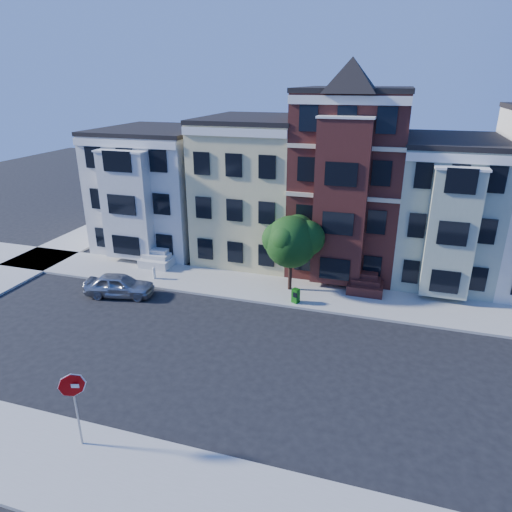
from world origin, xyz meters
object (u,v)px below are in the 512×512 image
(newspaper_box, at_px, (296,296))
(fire_hydrant, at_px, (154,274))
(parked_car, at_px, (119,285))
(street_tree, at_px, (291,245))
(stop_sign, at_px, (76,405))

(newspaper_box, height_order, fire_hydrant, newspaper_box)
(parked_car, bearing_deg, street_tree, -80.83)
(fire_hydrant, xyz_separation_m, stop_sign, (4.86, -14.23, 1.42))
(parked_car, relative_size, fire_hydrant, 6.62)
(newspaper_box, height_order, stop_sign, stop_sign)
(street_tree, bearing_deg, parked_car, -159.27)
(street_tree, xyz_separation_m, parked_car, (-10.06, -3.81, -2.42))
(street_tree, distance_m, stop_sign, 15.96)
(street_tree, bearing_deg, stop_sign, -105.64)
(street_tree, xyz_separation_m, newspaper_box, (0.77, -1.75, -2.55))
(fire_hydrant, relative_size, stop_sign, 0.19)
(newspaper_box, bearing_deg, fire_hydrant, -159.43)
(street_tree, xyz_separation_m, stop_sign, (-4.29, -15.32, -1.25))
(newspaper_box, bearing_deg, stop_sign, -86.07)
(street_tree, distance_m, newspaper_box, 3.18)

